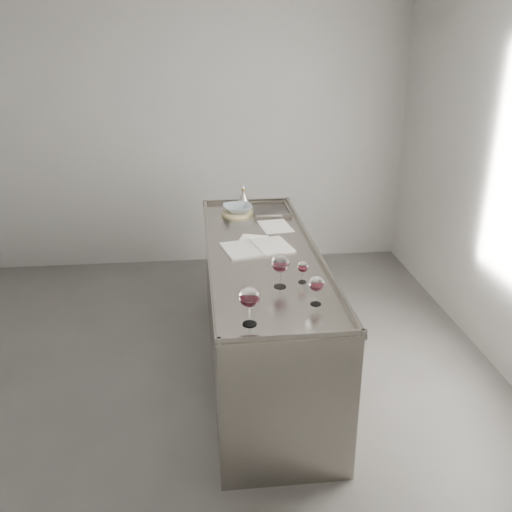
{
  "coord_description": "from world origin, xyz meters",
  "views": [
    {
      "loc": [
        0.05,
        -3.34,
        2.4
      ],
      "look_at": [
        0.42,
        0.03,
        1.02
      ],
      "focal_mm": 40.0,
      "sensor_mm": 36.0,
      "label": 1
    }
  ],
  "objects": [
    {
      "name": "trivet",
      "position": [
        0.39,
        1.17,
        0.95
      ],
      "size": [
        0.32,
        0.32,
        0.02
      ],
      "primitive_type": "cylinder",
      "rotation": [
        0.0,
        0.0,
        -0.22
      ],
      "color": "tan",
      "rests_on": "counter"
    },
    {
      "name": "wine_funnel",
      "position": [
        0.46,
        1.38,
        1.0
      ],
      "size": [
        0.13,
        0.13,
        0.2
      ],
      "rotation": [
        0.0,
        0.0,
        0.08
      ],
      "color": "#ACA599",
      "rests_on": "counter"
    },
    {
      "name": "wine_glass_left",
      "position": [
        0.3,
        -0.72,
        1.09
      ],
      "size": [
        0.11,
        0.11,
        0.22
      ],
      "rotation": [
        0.0,
        0.0,
        0.02
      ],
      "color": "white",
      "rests_on": "counter"
    },
    {
      "name": "loose_paper_under",
      "position": [
        0.45,
        0.5,
        0.94
      ],
      "size": [
        0.28,
        0.33,
        0.0
      ],
      "primitive_type": "cube",
      "rotation": [
        0.0,
        0.0,
        -0.32
      ],
      "color": "white",
      "rests_on": "counter"
    },
    {
      "name": "notebook",
      "position": [
        0.47,
        0.37,
        0.95
      ],
      "size": [
        0.52,
        0.41,
        0.02
      ],
      "rotation": [
        0.0,
        0.0,
        0.21
      ],
      "color": "white",
      "rests_on": "counter"
    },
    {
      "name": "wine_glass_middle",
      "position": [
        0.53,
        -0.28,
        1.09
      ],
      "size": [
        0.11,
        0.11,
        0.21
      ],
      "rotation": [
        0.0,
        0.0,
        0.24
      ],
      "color": "white",
      "rests_on": "counter"
    },
    {
      "name": "loose_paper_top",
      "position": [
        0.66,
        0.82,
        0.94
      ],
      "size": [
        0.26,
        0.34,
        0.0
      ],
      "primitive_type": "cube",
      "rotation": [
        0.0,
        0.0,
        0.12
      ],
      "color": "white",
      "rests_on": "counter"
    },
    {
      "name": "wine_glass_right",
      "position": [
        0.7,
        -0.53,
        1.06
      ],
      "size": [
        0.09,
        0.09,
        0.17
      ],
      "rotation": [
        0.0,
        0.0,
        0.15
      ],
      "color": "white",
      "rests_on": "counter"
    },
    {
      "name": "ceramic_bowl",
      "position": [
        0.39,
        1.17,
        0.99
      ],
      "size": [
        0.27,
        0.27,
        0.06
      ],
      "primitive_type": "imported",
      "rotation": [
        0.0,
        0.0,
        0.12
      ],
      "color": "#8B9AA1",
      "rests_on": "trivet"
    },
    {
      "name": "counter",
      "position": [
        0.5,
        0.3,
        0.47
      ],
      "size": [
        0.77,
        2.42,
        0.97
      ],
      "color": "gray",
      "rests_on": "ground"
    },
    {
      "name": "room_shell",
      "position": [
        0.0,
        0.0,
        1.4
      ],
      "size": [
        4.54,
        5.04,
        2.84
      ],
      "color": "#494745",
      "rests_on": "ground"
    },
    {
      "name": "wine_glass_small",
      "position": [
        0.68,
        -0.23,
        1.04
      ],
      "size": [
        0.07,
        0.07,
        0.14
      ],
      "rotation": [
        0.0,
        0.0,
        -0.25
      ],
      "color": "white",
      "rests_on": "counter"
    }
  ]
}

